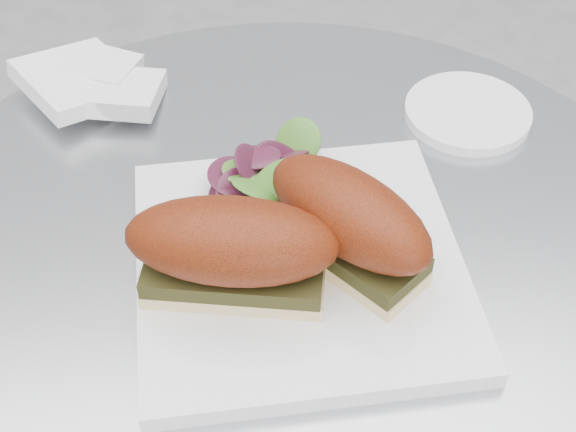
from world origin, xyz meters
name	(u,v)px	position (x,y,z in m)	size (l,w,h in m)	color
table	(287,417)	(0.00, 0.00, 0.49)	(0.70, 0.70, 0.73)	#B7B9BF
plate	(299,265)	(0.01, -0.02, 0.74)	(0.25, 0.25, 0.02)	white
sandwich_left	(232,249)	(-0.04, -0.04, 0.79)	(0.17, 0.10, 0.08)	beige
sandwich_right	(349,221)	(0.04, -0.02, 0.79)	(0.14, 0.15, 0.08)	beige
salad	(254,172)	(-0.02, 0.06, 0.77)	(0.12, 0.12, 0.05)	#5C912F
napkin	(101,93)	(-0.16, 0.23, 0.74)	(0.13, 0.13, 0.02)	white
saucer	(468,112)	(0.19, 0.16, 0.74)	(0.12, 0.12, 0.01)	white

